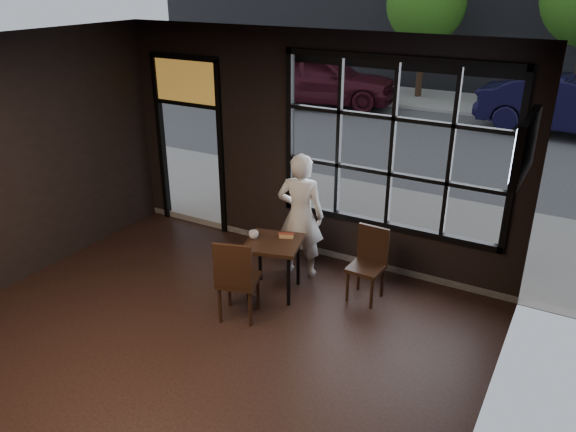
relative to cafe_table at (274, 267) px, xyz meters
The scene contains 16 objects.
floor 2.29m from the cafe_table, 94.10° to the right, with size 6.00×7.00×0.02m, color black.
ceiling 3.63m from the cafe_table, 94.10° to the right, with size 6.00×7.00×0.02m, color black.
wall_right 3.83m from the cafe_table, 38.39° to the right, with size 0.04×7.00×3.20m, color black.
window_frame 2.17m from the cafe_table, 50.29° to the left, with size 3.06×0.12×2.28m, color black.
stained_transom 3.26m from the cafe_table, 151.05° to the left, with size 1.20×0.06×0.70m, color orange.
street_asphalt 21.75m from the cafe_table, 90.42° to the left, with size 60.00×41.00×0.04m, color #545456.
cafe_table is the anchor object (origin of this frame).
chair_near 0.71m from the cafe_table, 96.48° to the right, with size 0.46×0.46×1.06m, color black.
chair_window 1.18m from the cafe_table, 21.08° to the left, with size 0.41×0.41×0.95m, color black.
man 0.79m from the cafe_table, 84.50° to the left, with size 0.63×0.41×1.73m, color silver.
hotdog 0.44m from the cafe_table, 64.18° to the left, with size 0.20×0.08×0.06m, color tan, non-canonical shape.
cup 0.49m from the cafe_table, behind, with size 0.12×0.12×0.10m, color silver.
tv 3.47m from the cafe_table, ahead, with size 0.11×0.96×0.56m, color black.
navy_car 10.48m from the cafe_table, 76.11° to the left, with size 1.49×4.27×1.41m, color black.
maroon_car 11.13m from the cafe_table, 113.20° to the left, with size 1.83×4.56×1.55m, color #3E0F19.
tree_left 13.30m from the cafe_table, 99.32° to the left, with size 2.46×2.46×4.19m.
Camera 1 is at (3.45, -3.20, 3.84)m, focal length 35.00 mm.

